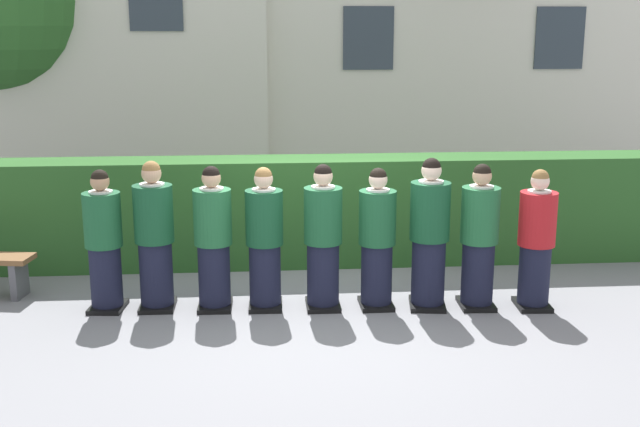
# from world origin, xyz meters

# --- Properties ---
(ground_plane) EXTENTS (60.00, 60.00, 0.00)m
(ground_plane) POSITION_xyz_m (0.00, 0.00, 0.00)
(ground_plane) COLOR slate
(student_front_row_0) EXTENTS (0.40, 0.47, 1.53)m
(student_front_row_0) POSITION_xyz_m (-2.30, 0.13, 0.73)
(student_front_row_0) COLOR black
(student_front_row_0) RESTS_ON ground
(student_front_row_1) EXTENTS (0.42, 0.51, 1.62)m
(student_front_row_1) POSITION_xyz_m (-1.76, 0.13, 0.77)
(student_front_row_1) COLOR black
(student_front_row_1) RESTS_ON ground
(student_front_row_2) EXTENTS (0.41, 0.45, 1.56)m
(student_front_row_2) POSITION_xyz_m (-1.14, 0.07, 0.74)
(student_front_row_2) COLOR black
(student_front_row_2) RESTS_ON ground
(student_front_row_3) EXTENTS (0.40, 0.49, 1.55)m
(student_front_row_3) POSITION_xyz_m (-0.59, 0.05, 0.74)
(student_front_row_3) COLOR black
(student_front_row_3) RESTS_ON ground
(student_front_row_4) EXTENTS (0.41, 0.45, 1.58)m
(student_front_row_4) POSITION_xyz_m (0.03, 0.01, 0.75)
(student_front_row_4) COLOR black
(student_front_row_4) RESTS_ON ground
(student_front_row_5) EXTENTS (0.40, 0.48, 1.54)m
(student_front_row_5) POSITION_xyz_m (0.61, -0.01, 0.73)
(student_front_row_5) COLOR black
(student_front_row_5) RESTS_ON ground
(student_front_row_6) EXTENTS (0.44, 0.54, 1.64)m
(student_front_row_6) POSITION_xyz_m (1.17, -0.06, 0.78)
(student_front_row_6) COLOR black
(student_front_row_6) RESTS_ON ground
(student_front_row_7) EXTENTS (0.41, 0.47, 1.58)m
(student_front_row_7) POSITION_xyz_m (1.71, -0.11, 0.75)
(student_front_row_7) COLOR black
(student_front_row_7) RESTS_ON ground
(student_in_red_blazer) EXTENTS (0.40, 0.46, 1.52)m
(student_in_red_blazer) POSITION_xyz_m (2.31, -0.18, 0.72)
(student_in_red_blazer) COLOR black
(student_in_red_blazer) RESTS_ON ground
(hedge) EXTENTS (10.45, 0.70, 1.37)m
(hedge) POSITION_xyz_m (0.00, 1.71, 0.68)
(hedge) COLOR #285623
(hedge) RESTS_ON ground
(school_building_main) EXTENTS (8.21, 3.85, 6.84)m
(school_building_main) POSITION_xyz_m (3.09, 7.90, 3.52)
(school_building_main) COLOR beige
(school_building_main) RESTS_ON ground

